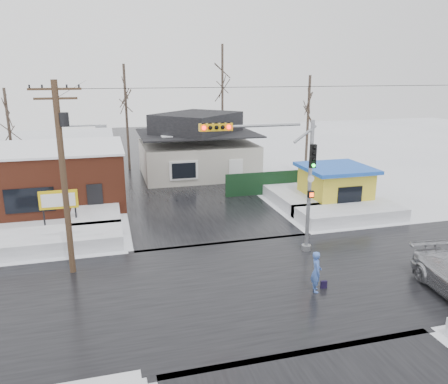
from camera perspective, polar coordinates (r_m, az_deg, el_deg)
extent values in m
plane|color=white|center=(20.26, 3.93, -11.97)|extent=(120.00, 120.00, 0.00)
cube|color=black|center=(20.26, 3.94, -11.95)|extent=(10.00, 120.00, 0.02)
cube|color=black|center=(20.26, 3.94, -11.95)|extent=(120.00, 10.00, 0.02)
cube|color=white|center=(25.74, -20.95, -5.89)|extent=(7.00, 3.00, 0.80)
cube|color=white|center=(29.64, 16.11, -2.67)|extent=(7.00, 3.00, 0.80)
cube|color=white|center=(30.32, -16.36, -2.28)|extent=(3.00, 8.00, 0.80)
cube|color=white|center=(32.97, 8.69, -0.40)|extent=(3.00, 8.00, 0.80)
cylinder|color=gray|center=(23.07, 11.09, 0.55)|extent=(0.20, 0.20, 7.00)
cylinder|color=gray|center=(24.14, 10.68, -7.15)|extent=(0.50, 0.50, 0.30)
cylinder|color=gray|center=(21.30, 4.20, 8.62)|extent=(4.60, 0.14, 0.14)
cube|color=gold|center=(20.72, -1.09, 8.47)|extent=(1.60, 0.28, 0.35)
sphere|color=#FF0C0C|center=(20.43, -2.63, 8.36)|extent=(0.20, 0.20, 0.20)
sphere|color=#FF0C0C|center=(20.72, 0.65, 8.47)|extent=(0.20, 0.20, 0.20)
cube|color=black|center=(22.52, 11.54, 4.61)|extent=(0.30, 0.22, 1.20)
sphere|color=#0CE533|center=(22.49, 11.63, 3.42)|extent=(0.18, 0.18, 0.18)
cube|color=black|center=(22.97, 11.27, -0.29)|extent=(0.30, 0.20, 0.35)
cylinder|color=#382619|center=(21.11, -20.17, 1.29)|extent=(0.28, 0.28, 9.00)
cube|color=#382619|center=(20.56, -21.25, 12.43)|extent=(2.20, 0.10, 0.10)
cube|color=#382619|center=(20.58, -21.14, 11.32)|extent=(1.80, 0.10, 0.10)
cylinder|color=black|center=(20.63, -20.20, 8.90)|extent=(0.44, 0.44, 0.60)
cylinder|color=gray|center=(20.61, -18.30, 8.22)|extent=(1.80, 0.08, 0.08)
cube|color=gray|center=(20.59, -15.77, 8.27)|extent=(0.50, 0.22, 0.12)
cube|color=brown|center=(34.13, -23.20, 1.83)|extent=(12.00, 8.00, 4.00)
cube|color=white|center=(33.75, -23.57, 5.21)|extent=(12.20, 8.20, 0.15)
cube|color=black|center=(30.42, -24.04, -1.00)|extent=(3.00, 0.08, 1.60)
cube|color=black|center=(30.10, -16.46, -1.02)|extent=(1.00, 0.08, 2.20)
cylinder|color=black|center=(28.04, -22.42, -3.22)|extent=(0.10, 0.10, 1.80)
cylinder|color=black|center=(27.85, -18.76, -2.98)|extent=(0.10, 0.10, 1.80)
cube|color=gold|center=(27.62, -20.81, -0.94)|extent=(2.20, 0.18, 1.10)
cube|color=white|center=(27.51, -20.83, -1.00)|extent=(1.90, 0.02, 0.80)
cube|color=beige|center=(40.53, -3.49, 4.34)|extent=(10.00, 8.00, 3.00)
cube|color=black|center=(40.13, -3.55, 7.70)|extent=(10.40, 8.40, 0.12)
pyramid|color=black|center=(40.02, -3.57, 9.06)|extent=(9.00, 7.00, 1.80)
cube|color=brown|center=(41.73, 0.51, 9.41)|extent=(0.70, 0.70, 1.40)
cube|color=white|center=(36.29, -5.27, 2.82)|extent=(2.40, 0.12, 1.60)
cube|color=gold|center=(32.11, 14.27, 0.53)|extent=(4.00, 4.00, 2.60)
cube|color=blue|center=(31.78, 14.44, 3.06)|extent=(4.60, 4.60, 0.25)
cube|color=black|center=(30.43, 16.12, -0.43)|extent=(1.80, 0.06, 1.20)
cube|color=black|center=(34.43, 6.63, 1.22)|extent=(8.00, 0.12, 1.80)
cylinder|color=#332821|center=(43.22, -12.59, 9.39)|extent=(0.24, 0.24, 10.00)
cylinder|color=#332821|center=(46.64, -0.21, 11.42)|extent=(0.24, 0.24, 12.00)
cylinder|color=#332821|center=(41.39, 10.87, 8.53)|extent=(0.24, 0.24, 9.00)
cylinder|color=#332821|center=(42.07, -26.17, 6.65)|extent=(0.24, 0.24, 8.00)
imported|color=#4367BD|center=(19.68, 11.96, -10.18)|extent=(0.61, 0.77, 1.85)
cube|color=black|center=(20.30, 12.89, -11.75)|extent=(0.29, 0.15, 0.35)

